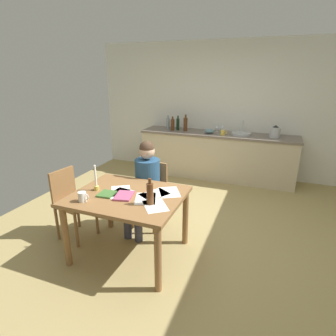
{
  "coord_description": "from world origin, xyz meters",
  "views": [
    {
      "loc": [
        0.99,
        -2.99,
        1.99
      ],
      "look_at": [
        -0.2,
        0.09,
        0.85
      ],
      "focal_mm": 29.43,
      "sensor_mm": 36.0,
      "label": 1
    }
  ],
  "objects": [
    {
      "name": "book_magazine",
      "position": [
        -0.41,
        -0.67,
        0.76
      ],
      "size": [
        0.22,
        0.28,
        0.02
      ],
      "primitive_type": "cube",
      "rotation": [
        0.0,
        0.0,
        0.22
      ],
      "color": "#B04F77",
      "rests_on": "dining_table"
    },
    {
      "name": "chair_at_table",
      "position": [
        -0.46,
        0.11,
        0.48
      ],
      "size": [
        0.44,
        0.44,
        0.86
      ],
      "color": "olive",
      "rests_on": "ground"
    },
    {
      "name": "stovetop_kettle",
      "position": [
        1.03,
        2.24,
        1.0
      ],
      "size": [
        0.18,
        0.18,
        0.22
      ],
      "color": "#B7BABF",
      "rests_on": "kitchen_counter"
    },
    {
      "name": "coffee_mug",
      "position": [
        -0.75,
        -0.92,
        0.8
      ],
      "size": [
        0.12,
        0.08,
        0.1
      ],
      "color": "white",
      "rests_on": "dining_table"
    },
    {
      "name": "person_seated",
      "position": [
        -0.47,
        -0.03,
        0.68
      ],
      "size": [
        0.36,
        0.61,
        1.19
      ],
      "color": "navy",
      "rests_on": "ground"
    },
    {
      "name": "paper_flyer",
      "position": [
        -0.18,
        -0.63,
        0.75
      ],
      "size": [
        0.3,
        0.35,
        0.0
      ],
      "primitive_type": "cube",
      "rotation": [
        0.0,
        0.0,
        0.38
      ],
      "color": "white",
      "rests_on": "dining_table"
    },
    {
      "name": "wall_back",
      "position": [
        0.0,
        2.6,
        1.3
      ],
      "size": [
        5.2,
        0.12,
        2.6
      ],
      "primitive_type": "cube",
      "color": "silver",
      "rests_on": "ground"
    },
    {
      "name": "chair_side_empty",
      "position": [
        -1.25,
        -0.53,
        0.49
      ],
      "size": [
        0.46,
        0.46,
        0.88
      ],
      "color": "olive",
      "rests_on": "ground"
    },
    {
      "name": "bottle_oil",
      "position": [
        -1.03,
        2.26,
        1.02
      ],
      "size": [
        0.07,
        0.07,
        0.28
      ],
      "color": "#8C999E",
      "rests_on": "kitchen_counter"
    },
    {
      "name": "bottle_wine_red",
      "position": [
        -0.82,
        2.26,
        1.02
      ],
      "size": [
        0.06,
        0.06,
        0.29
      ],
      "color": "black",
      "rests_on": "kitchen_counter"
    },
    {
      "name": "paper_envelope",
      "position": [
        0.0,
        -0.39,
        0.75
      ],
      "size": [
        0.33,
        0.36,
        0.0
      ],
      "primitive_type": "cube",
      "rotation": [
        0.0,
        0.0,
        0.52
      ],
      "color": "white",
      "rests_on": "dining_table"
    },
    {
      "name": "ground_plane",
      "position": [
        0.0,
        0.0,
        -0.02
      ],
      "size": [
        5.2,
        5.2,
        0.04
      ],
      "primitive_type": "cube",
      "color": "tan"
    },
    {
      "name": "wine_glass_near_sink",
      "position": [
        0.06,
        2.39,
        1.01
      ],
      "size": [
        0.07,
        0.07,
        0.15
      ],
      "color": "silver",
      "rests_on": "kitchen_counter"
    },
    {
      "name": "paper_notice",
      "position": [
        -0.01,
        -0.75,
        0.75
      ],
      "size": [
        0.35,
        0.36,
        0.0
      ],
      "primitive_type": "cube",
      "rotation": [
        0.0,
        0.0,
        0.66
      ],
      "color": "white",
      "rests_on": "dining_table"
    },
    {
      "name": "mixing_bowl",
      "position": [
        -0.15,
        2.17,
        0.94
      ],
      "size": [
        0.18,
        0.18,
        0.08
      ],
      "primitive_type": "ellipsoid",
      "color": "#668C99",
      "rests_on": "kitchen_counter"
    },
    {
      "name": "book_cookery",
      "position": [
        -0.61,
        -0.69,
        0.76
      ],
      "size": [
        0.18,
        0.2,
        0.02
      ],
      "primitive_type": "cube",
      "rotation": [
        0.0,
        0.0,
        0.09
      ],
      "color": "#416D31",
      "rests_on": "dining_table"
    },
    {
      "name": "wine_bottle_on_table",
      "position": [
        -0.08,
        -0.73,
        0.86
      ],
      "size": [
        0.07,
        0.07,
        0.28
      ],
      "color": "#593319",
      "rests_on": "dining_table"
    },
    {
      "name": "dining_table",
      "position": [
        -0.4,
        -0.61,
        0.64
      ],
      "size": [
        1.18,
        0.96,
        0.75
      ],
      "color": "olive",
      "rests_on": "ground"
    },
    {
      "name": "wine_glass_by_kettle",
      "position": [
        -0.05,
        2.39,
        1.01
      ],
      "size": [
        0.07,
        0.07,
        0.15
      ],
      "color": "silver",
      "rests_on": "kitchen_counter"
    },
    {
      "name": "paper_bill",
      "position": [
        -0.13,
        -0.49,
        0.75
      ],
      "size": [
        0.33,
        0.36,
        0.0
      ],
      "primitive_type": "cube",
      "rotation": [
        0.0,
        0.0,
        -0.55
      ],
      "color": "white",
      "rests_on": "dining_table"
    },
    {
      "name": "paper_letter",
      "position": [
        -0.5,
        -0.62,
        0.75
      ],
      "size": [
        0.25,
        0.32,
        0.0
      ],
      "primitive_type": "cube",
      "rotation": [
        0.0,
        0.0,
        -0.14
      ],
      "color": "white",
      "rests_on": "dining_table"
    },
    {
      "name": "bottle_vinegar",
      "position": [
        -0.91,
        2.19,
        1.02
      ],
      "size": [
        0.08,
        0.08,
        0.27
      ],
      "color": "#593319",
      "rests_on": "kitchen_counter"
    },
    {
      "name": "sink_unit",
      "position": [
        0.44,
        2.24,
        0.92
      ],
      "size": [
        0.36,
        0.36,
        0.24
      ],
      "color": "#B2B7BC",
      "rests_on": "kitchen_counter"
    },
    {
      "name": "bottle_sauce",
      "position": [
        -0.65,
        2.23,
        1.04
      ],
      "size": [
        0.08,
        0.08,
        0.32
      ],
      "color": "#593319",
      "rests_on": "kitchen_counter"
    },
    {
      "name": "candlestick",
      "position": [
        -0.78,
        -0.63,
        0.83
      ],
      "size": [
        0.06,
        0.06,
        0.29
      ],
      "color": "gold",
      "rests_on": "dining_table"
    },
    {
      "name": "teacup_on_counter",
      "position": [
        0.13,
        2.09,
        0.95
      ],
      "size": [
        0.12,
        0.08,
        0.09
      ],
      "color": "#F2CC4C",
      "rests_on": "kitchen_counter"
    },
    {
      "name": "paper_receipt",
      "position": [
        -0.52,
        -0.55,
        0.75
      ],
      "size": [
        0.33,
        0.36,
        0.0
      ],
      "primitive_type": "cube",
      "rotation": [
        0.0,
        0.0,
        0.55
      ],
      "color": "white",
      "rests_on": "dining_table"
    },
    {
      "name": "kitchen_counter",
      "position": [
        0.0,
        2.24,
        0.45
      ],
      "size": [
        2.99,
        0.64,
        0.9
      ],
      "color": "beige",
      "rests_on": "ground"
    }
  ]
}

